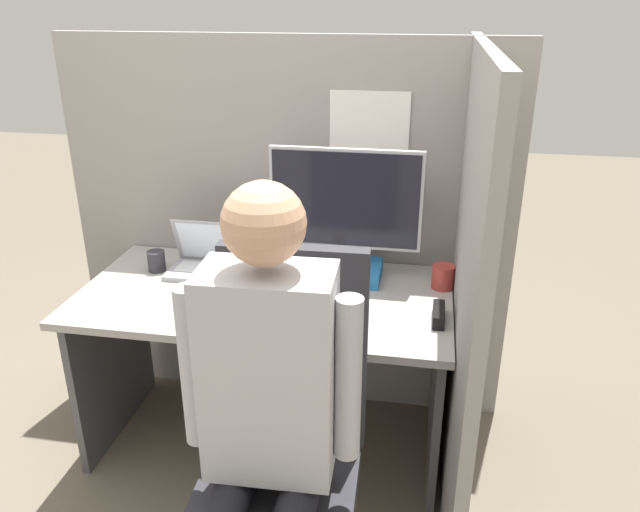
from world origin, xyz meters
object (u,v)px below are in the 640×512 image
(laptop, at_px, (212,262))
(stapler, at_px, (439,315))
(person, at_px, (265,405))
(paper_box, at_px, (344,271))
(pen_cup, at_px, (156,261))
(carrot_toy, at_px, (305,321))
(office_chair, at_px, (284,441))
(monitor, at_px, (345,205))
(coffee_mug, at_px, (443,277))

(laptop, bearing_deg, stapler, -15.60)
(person, bearing_deg, paper_box, 86.42)
(pen_cup, bearing_deg, carrot_toy, -26.80)
(laptop, height_order, stapler, laptop)
(paper_box, xyz_separation_m, office_chair, (-0.06, -0.84, -0.18))
(monitor, height_order, pen_cup, monitor)
(carrot_toy, bearing_deg, paper_box, 79.76)
(carrot_toy, bearing_deg, person, -88.62)
(stapler, bearing_deg, coffee_mug, 87.00)
(paper_box, height_order, coffee_mug, coffee_mug)
(office_chair, height_order, person, person)
(office_chair, height_order, pen_cup, office_chair)
(carrot_toy, bearing_deg, office_chair, -87.33)
(office_chair, relative_size, coffee_mug, 12.11)
(stapler, xyz_separation_m, coffee_mug, (0.01, 0.27, 0.02))
(carrot_toy, bearing_deg, pen_cup, 153.20)
(laptop, relative_size, stapler, 2.32)
(stapler, relative_size, coffee_mug, 1.60)
(stapler, bearing_deg, pen_cup, 168.68)
(stapler, xyz_separation_m, office_chair, (-0.44, -0.54, -0.18))
(monitor, xyz_separation_m, stapler, (0.38, -0.31, -0.28))
(laptop, distance_m, pen_cup, 0.23)
(person, relative_size, pen_cup, 16.19)
(stapler, xyz_separation_m, carrot_toy, (-0.46, -0.12, -0.00))
(paper_box, bearing_deg, office_chair, -93.87)
(monitor, distance_m, laptop, 0.60)
(carrot_toy, height_order, pen_cup, pen_cup)
(monitor, distance_m, pen_cup, 0.82)
(stapler, height_order, office_chair, office_chair)
(paper_box, relative_size, carrot_toy, 1.98)
(monitor, xyz_separation_m, laptop, (-0.54, -0.05, -0.26))
(office_chair, bearing_deg, paper_box, 86.13)
(paper_box, xyz_separation_m, laptop, (-0.54, -0.05, 0.02))
(pen_cup, bearing_deg, coffee_mug, 2.13)
(monitor, relative_size, stapler, 4.00)
(laptop, bearing_deg, person, -63.43)
(paper_box, distance_m, office_chair, 0.86)
(monitor, distance_m, person, 1.03)
(monitor, xyz_separation_m, carrot_toy, (-0.08, -0.43, -0.29))
(laptop, height_order, carrot_toy, laptop)
(paper_box, xyz_separation_m, carrot_toy, (-0.08, -0.42, -0.01))
(paper_box, relative_size, office_chair, 0.26)
(laptop, distance_m, coffee_mug, 0.93)
(paper_box, xyz_separation_m, pen_cup, (-0.77, -0.07, 0.01))
(carrot_toy, xyz_separation_m, person, (0.01, -0.58, 0.07))
(carrot_toy, relative_size, person, 0.11)
(paper_box, bearing_deg, stapler, -38.69)
(monitor, bearing_deg, office_chair, -93.86)
(person, distance_m, coffee_mug, 1.08)
(paper_box, bearing_deg, monitor, 90.00)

